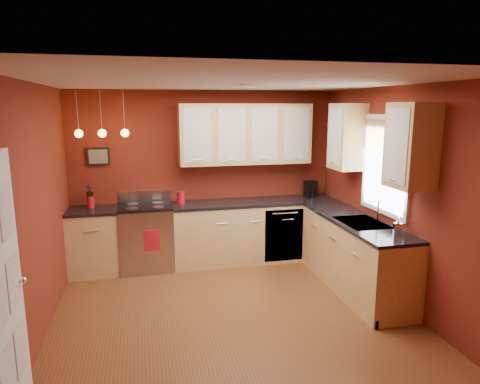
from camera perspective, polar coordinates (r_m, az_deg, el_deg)
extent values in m
plane|color=brown|center=(5.06, -0.77, -16.46)|extent=(4.20, 4.20, 0.00)
cube|color=beige|center=(4.48, -0.86, 14.44)|extent=(4.00, 4.20, 0.02)
cube|color=maroon|center=(6.63, -4.70, 2.10)|extent=(4.00, 0.02, 2.60)
cube|color=maroon|center=(2.68, 9.05, -12.03)|extent=(4.00, 0.02, 2.60)
cube|color=maroon|center=(4.62, -25.89, -3.06)|extent=(0.02, 4.20, 2.60)
cube|color=maroon|center=(5.38, 20.48, -0.73)|extent=(0.02, 4.20, 2.60)
cube|color=#E2BE79|center=(6.50, -18.81, -6.37)|extent=(0.70, 0.60, 0.90)
cube|color=#E2BE79|center=(6.67, 2.04, -5.29)|extent=(2.54, 0.60, 0.90)
cube|color=#E2BE79|center=(5.82, 14.96, -8.19)|extent=(0.60, 2.10, 0.90)
cube|color=black|center=(6.37, -19.08, -2.34)|extent=(0.70, 0.62, 0.04)
cube|color=black|center=(6.56, 2.07, -1.35)|extent=(2.54, 0.62, 0.04)
cube|color=black|center=(5.69, 15.20, -3.72)|extent=(0.62, 2.10, 0.04)
cube|color=#B0B0B4|center=(6.46, -12.33, -6.04)|extent=(0.76, 0.64, 0.92)
cube|color=black|center=(6.16, -12.28, -6.68)|extent=(0.55, 0.02, 0.32)
cylinder|color=#B0B0B4|center=(6.08, -12.38, -4.55)|extent=(0.60, 0.02, 0.02)
cube|color=black|center=(6.33, -12.51, -1.93)|extent=(0.76, 0.60, 0.03)
cylinder|color=#949399|center=(6.19, -14.16, -2.11)|extent=(0.16, 0.16, 0.01)
cylinder|color=#949399|center=(6.19, -10.83, -1.96)|extent=(0.16, 0.16, 0.01)
cylinder|color=#949399|center=(6.47, -14.13, -1.55)|extent=(0.16, 0.16, 0.01)
cylinder|color=#949399|center=(6.47, -10.94, -1.41)|extent=(0.16, 0.16, 0.01)
cube|color=#B0B0B4|center=(6.61, -12.58, -0.54)|extent=(0.76, 0.04, 0.16)
cube|color=#B0B0B4|center=(6.51, 5.87, -5.76)|extent=(0.60, 0.02, 0.80)
cube|color=#949399|center=(5.56, 15.93, -4.15)|extent=(0.50, 0.70, 0.05)
cube|color=black|center=(5.71, 15.10, -3.81)|extent=(0.42, 0.30, 0.02)
cube|color=black|center=(5.42, 16.79, -4.70)|extent=(0.42, 0.30, 0.02)
cylinder|color=white|center=(5.63, 17.98, -2.35)|extent=(0.02, 0.02, 0.28)
cylinder|color=white|center=(5.57, 17.44, -1.09)|extent=(0.16, 0.02, 0.02)
cube|color=white|center=(5.56, 18.86, 3.41)|extent=(0.04, 1.02, 1.22)
cube|color=white|center=(5.55, 18.73, 3.41)|extent=(0.01, 0.90, 1.10)
cube|color=#A98154|center=(5.51, 18.84, 7.22)|extent=(0.02, 0.96, 0.36)
cube|color=white|center=(3.59, -29.20, -11.98)|extent=(0.06, 0.82, 2.05)
cube|color=silver|center=(3.57, -28.77, -2.32)|extent=(0.00, 0.28, 0.40)
cube|color=silver|center=(3.73, -27.96, -10.57)|extent=(0.00, 0.28, 0.40)
cube|color=silver|center=(3.65, -28.60, -20.70)|extent=(0.00, 0.28, 0.40)
cube|color=silver|center=(3.95, -27.19, -18.02)|extent=(0.00, 0.28, 0.40)
sphere|color=white|center=(3.87, -26.97, -10.45)|extent=(0.06, 0.06, 0.06)
cube|color=#E2BE79|center=(6.50, 0.72, 7.73)|extent=(2.00, 0.35, 0.90)
cube|color=#E2BE79|center=(5.47, 17.54, 6.54)|extent=(0.35, 1.95, 0.90)
cube|color=black|center=(6.52, -18.37, 4.52)|extent=(0.32, 0.03, 0.26)
cylinder|color=#949399|center=(6.17, -20.89, 10.07)|extent=(0.01, 0.01, 0.60)
sphere|color=#FFA53F|center=(6.18, -20.70, 7.29)|extent=(0.11, 0.11, 0.11)
cylinder|color=#949399|center=(6.14, -18.08, 10.25)|extent=(0.01, 0.01, 0.60)
sphere|color=#FFA53F|center=(6.15, -17.91, 7.46)|extent=(0.11, 0.11, 0.11)
cylinder|color=#949399|center=(6.12, -15.24, 10.40)|extent=(0.01, 0.01, 0.60)
sphere|color=#FFA53F|center=(6.13, -15.09, 7.60)|extent=(0.11, 0.11, 0.11)
cylinder|color=#B11322|center=(6.38, -7.88, -0.82)|extent=(0.12, 0.12, 0.17)
cylinder|color=#B11322|center=(6.36, -7.90, 0.01)|extent=(0.12, 0.12, 0.02)
cylinder|color=#B11322|center=(6.46, -19.32, -1.25)|extent=(0.10, 0.10, 0.17)
imported|color=#B11322|center=(6.43, -19.41, 0.11)|extent=(0.13, 0.13, 0.19)
cube|color=black|center=(6.93, 9.40, 0.45)|extent=(0.20, 0.18, 0.26)
cylinder|color=black|center=(6.90, 9.54, -0.19)|extent=(0.12, 0.12, 0.12)
imported|color=white|center=(5.15, 20.32, -4.22)|extent=(0.12, 0.12, 0.20)
cube|color=#B11322|center=(6.12, -11.63, -6.37)|extent=(0.22, 0.01, 0.30)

